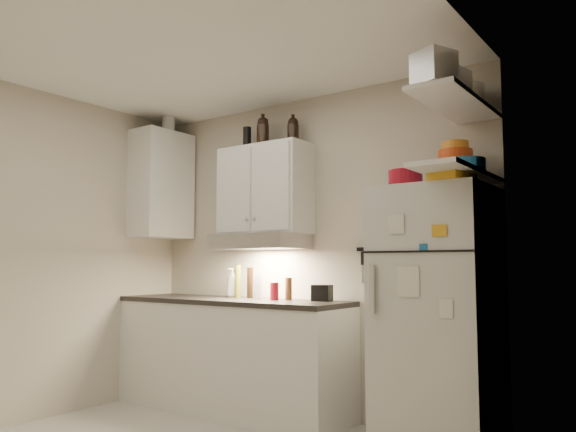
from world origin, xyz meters
The scene contains 35 objects.
ceiling centered at (0.00, 0.00, 2.61)m, with size 3.20×3.00×0.02m, color white.
back_wall centered at (0.00, 1.51, 1.30)m, with size 3.20×0.02×2.60m, color beige.
left_wall centered at (-1.61, 0.00, 1.30)m, with size 0.02×3.00×2.60m, color beige.
right_wall centered at (1.61, 0.00, 1.30)m, with size 0.02×3.00×2.60m, color beige.
base_cabinet centered at (-0.55, 1.20, 0.44)m, with size 2.10×0.60×0.88m, color white.
countertop centered at (-0.55, 1.20, 0.90)m, with size 2.10×0.62×0.04m, color #272321.
upper_cabinet centered at (-0.30, 1.33, 1.83)m, with size 0.80×0.33×0.75m, color white.
side_cabinet centered at (-1.44, 1.20, 1.95)m, with size 0.33×0.55×1.00m, color white.
range_hood centered at (-0.30, 1.27, 1.39)m, with size 0.76×0.46×0.12m, color silver.
fridge centered at (1.25, 1.16, 0.85)m, with size 0.70×0.68×1.70m, color silver.
shelf_hi centered at (1.45, 1.02, 2.20)m, with size 0.30×0.95×0.03m, color white.
shelf_lo centered at (1.45, 1.02, 1.76)m, with size 0.30×0.95×0.03m, color white.
knife_strip centered at (0.70, 1.49, 1.32)m, with size 0.42×0.02×0.03m, color black.
dutch_oven centered at (1.06, 1.12, 1.77)m, with size 0.23×0.23×0.13m, color maroon.
book_stack centered at (1.44, 0.92, 1.74)m, with size 0.20×0.25×0.08m, color gold.
spice_jar centered at (1.33, 1.03, 1.76)m, with size 0.07×0.07×0.11m, color silver.
stock_pot centered at (1.41, 1.33, 2.31)m, with size 0.25×0.25×0.18m, color silver.
tin_a centered at (1.43, 1.01, 2.31)m, with size 0.19×0.17×0.19m, color #AAAAAD.
tin_b centered at (1.45, 0.66, 2.31)m, with size 0.20×0.20×0.20m, color #AAAAAD.
bowl_teal centered at (1.40, 1.28, 1.83)m, with size 0.28×0.28×0.11m, color #1A5C92.
bowl_orange centered at (1.35, 1.26, 1.92)m, with size 0.23×0.23×0.07m, color #EE4B16.
bowl_yellow centered at (1.35, 1.26, 1.98)m, with size 0.18×0.18×0.06m, color orange.
plates centered at (1.50, 0.99, 1.81)m, with size 0.25×0.25×0.06m, color #1A5C92.
growler_a centered at (-0.27, 1.26, 2.32)m, with size 0.10×0.10×0.24m, color black, non-canonical shape.
growler_b centered at (-0.04, 1.37, 2.31)m, with size 0.10×0.10×0.23m, color black, non-canonical shape.
thermos_a centered at (-0.34, 1.35, 2.32)m, with size 0.09×0.09×0.25m, color black.
thermos_b centered at (-0.53, 1.37, 2.30)m, with size 0.07×0.07×0.21m, color black.
side_jar centered at (-1.37, 1.22, 2.53)m, with size 0.12×0.12×0.16m, color silver.
soap_bottle centered at (-0.66, 1.34, 1.06)m, with size 0.11×0.11×0.28m, color white.
pepper_mill centered at (-0.04, 1.32, 1.01)m, with size 0.06×0.06×0.18m, color brown.
oil_bottle centered at (-0.56, 1.29, 1.06)m, with size 0.05×0.05×0.28m, color #555916.
vinegar_bottle centered at (-0.46, 1.34, 1.05)m, with size 0.05×0.05×0.26m, color black.
clear_bottle centered at (-0.31, 1.26, 1.02)m, with size 0.07×0.07×0.21m, color silver.
red_jar centered at (-0.13, 1.24, 0.99)m, with size 0.07×0.07×0.14m, color maroon.
caddy centered at (0.25, 1.35, 0.98)m, with size 0.15×0.10×0.13m, color black.
Camera 1 is at (2.59, -2.36, 1.20)m, focal length 35.00 mm.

